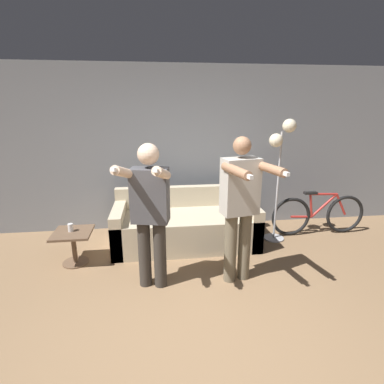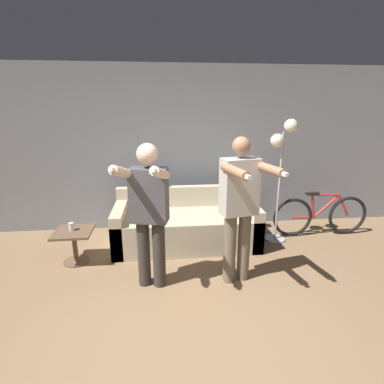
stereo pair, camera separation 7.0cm
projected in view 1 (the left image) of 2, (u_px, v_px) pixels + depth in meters
The scene contains 10 objects.
ground_plane at pixel (201, 353), 2.48m from camera, with size 16.00×16.00×0.00m, color #846647.
wall_back at pixel (175, 149), 4.82m from camera, with size 10.00×0.05×2.60m.
couch at pixel (185, 226), 4.40m from camera, with size 2.06×0.91×0.78m.
person_left at pixel (150, 208), 3.16m from camera, with size 0.56×0.72×1.62m.
person_right at pixel (240, 203), 3.27m from camera, with size 0.56×0.74×1.67m.
cat at pixel (154, 182), 4.53m from camera, with size 0.41×0.12×0.18m.
floor_lamp at pixel (281, 150), 4.25m from camera, with size 0.37×0.31×1.81m.
side_table at pixel (73, 240), 3.83m from camera, with size 0.47×0.47×0.44m.
cup at pixel (71, 228), 3.80m from camera, with size 0.06×0.06×0.10m.
bicycle at pixel (318, 215), 4.72m from camera, with size 1.53×0.07×0.71m.
Camera 1 is at (-0.33, -1.99, 1.97)m, focal length 28.00 mm.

